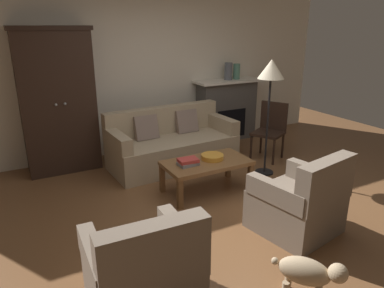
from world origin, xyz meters
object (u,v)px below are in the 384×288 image
at_px(mantel_vase_slate, 228,71).
at_px(mantel_vase_jade, 237,71).
at_px(armoire, 58,101).
at_px(coffee_table, 207,165).
at_px(armchair_near_left, 144,274).
at_px(fruit_bowl, 212,157).
at_px(side_chair_wooden, 270,127).
at_px(fireplace, 227,109).
at_px(couch, 172,145).
at_px(dog, 309,273).
at_px(armchair_near_right, 300,204).
at_px(book_stack, 188,162).
at_px(floor_lamp, 271,76).

height_order(mantel_vase_slate, mantel_vase_jade, mantel_vase_slate).
height_order(armoire, mantel_vase_jade, armoire).
relative_size(coffee_table, armchair_near_left, 1.25).
bearing_deg(mantel_vase_jade, fruit_bowl, -131.79).
distance_m(coffee_table, side_chair_wooden, 1.66).
height_order(fireplace, couch, fireplace).
xyz_separation_m(side_chair_wooden, dog, (-1.81, -2.64, -0.27)).
distance_m(armoire, coffee_table, 2.35).
distance_m(couch, armchair_near_right, 2.37).
distance_m(armoire, mantel_vase_slate, 2.96).
height_order(fireplace, book_stack, fireplace).
distance_m(mantel_vase_jade, floor_lamp, 1.74).
bearing_deg(armoire, dog, -71.94).
bearing_deg(couch, mantel_vase_jade, 22.52).
bearing_deg(fruit_bowl, book_stack, -174.41).
xyz_separation_m(armoire, floor_lamp, (2.55, -1.57, 0.38)).
bearing_deg(armoire, side_chair_wooden, -19.77).
relative_size(mantel_vase_jade, dog, 0.57).
height_order(fireplace, mantel_vase_slate, mantel_vase_slate).
distance_m(armchair_near_right, side_chair_wooden, 2.21).
bearing_deg(side_chair_wooden, couch, 162.98).
relative_size(couch, armchair_near_right, 2.20).
distance_m(book_stack, mantel_vase_slate, 2.60).
distance_m(fireplace, floor_lamp, 1.90).
xyz_separation_m(fruit_bowl, floor_lamp, (0.95, 0.09, 0.96)).
bearing_deg(armchair_near_left, floor_lamp, 33.57).
bearing_deg(fireplace, side_chair_wooden, -86.33).
bearing_deg(armchair_near_left, couch, 61.03).
distance_m(fireplace, coffee_table, 2.30).
distance_m(armoire, dog, 4.00).
xyz_separation_m(couch, book_stack, (-0.27, -1.08, 0.14)).
height_order(book_stack, dog, book_stack).
bearing_deg(armoire, couch, -22.49).
bearing_deg(dog, mantel_vase_slate, 65.43).
xyz_separation_m(fruit_bowl, mantel_vase_jade, (1.54, 1.72, 0.81)).
distance_m(mantel_vase_slate, armchair_near_left, 4.49).
height_order(fireplace, fruit_bowl, fireplace).
height_order(armoire, side_chair_wooden, armoire).
relative_size(armoire, coffee_table, 1.87).
xyz_separation_m(armoire, armchair_near_left, (0.05, -3.23, -0.72)).
xyz_separation_m(mantel_vase_jade, floor_lamp, (-0.58, -1.63, 0.16)).
bearing_deg(side_chair_wooden, dog, -124.37).
height_order(armchair_near_right, side_chair_wooden, side_chair_wooden).
bearing_deg(dog, fireplace, 65.53).
bearing_deg(floor_lamp, fruit_bowl, -174.71).
height_order(fruit_bowl, armchair_near_right, armchair_near_right).
relative_size(book_stack, floor_lamp, 0.16).
bearing_deg(fireplace, armoire, -178.49).
height_order(fruit_bowl, mantel_vase_slate, mantel_vase_slate).
height_order(book_stack, side_chair_wooden, side_chair_wooden).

